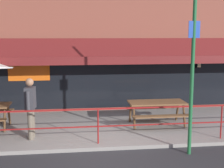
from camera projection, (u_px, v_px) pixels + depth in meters
The scene contains 7 objects.
ground_plane at pixel (99, 151), 8.08m from camera, with size 120.00×120.00×0.00m, color #2D2D30.
patio_deck at pixel (94, 127), 10.03m from camera, with size 15.00×4.00×0.10m, color gray.
restaurant_building at pixel (89, 0), 11.54m from camera, with size 15.00×1.60×8.58m.
patio_railing at pixel (98, 118), 8.24m from camera, with size 13.84×0.04×0.97m.
picnic_table_centre at pixel (157, 107), 9.98m from camera, with size 1.80×1.42×0.76m.
pedestrian_walking at pixel (30, 105), 8.61m from camera, with size 0.28×0.62×1.71m.
street_sign_pole at pixel (192, 67), 7.55m from camera, with size 0.28×0.09×4.32m.
Camera 1 is at (-0.61, -7.68, 3.01)m, focal length 50.00 mm.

